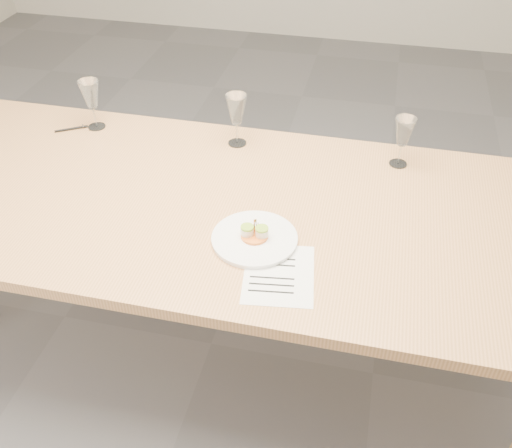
% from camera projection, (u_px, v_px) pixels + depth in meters
% --- Properties ---
extents(ground, '(7.00, 7.00, 0.00)m').
position_uv_depth(ground, '(211.00, 344.00, 2.37)').
color(ground, slate).
rests_on(ground, ground).
extents(dining_table, '(2.40, 1.00, 0.75)m').
position_uv_depth(dining_table, '(202.00, 215.00, 1.94)').
color(dining_table, tan).
rests_on(dining_table, ground).
extents(dinner_plate, '(0.26, 0.26, 0.07)m').
position_uv_depth(dinner_plate, '(255.00, 238.00, 1.73)').
color(dinner_plate, white).
rests_on(dinner_plate, dining_table).
extents(recipe_sheet, '(0.23, 0.28, 0.00)m').
position_uv_depth(recipe_sheet, '(279.00, 274.00, 1.62)').
color(recipe_sheet, white).
rests_on(recipe_sheet, dining_table).
extents(ballpoint_pen, '(0.11, 0.08, 0.01)m').
position_uv_depth(ballpoint_pen, '(71.00, 129.00, 2.26)').
color(ballpoint_pen, black).
rests_on(ballpoint_pen, dining_table).
extents(wine_glass_0, '(0.08, 0.08, 0.20)m').
position_uv_depth(wine_glass_0, '(91.00, 95.00, 2.19)').
color(wine_glass_0, white).
rests_on(wine_glass_0, dining_table).
extents(wine_glass_1, '(0.08, 0.08, 0.20)m').
position_uv_depth(wine_glass_1, '(236.00, 110.00, 2.09)').
color(wine_glass_1, white).
rests_on(wine_glass_1, dining_table).
extents(wine_glass_2, '(0.07, 0.07, 0.19)m').
position_uv_depth(wine_glass_2, '(404.00, 133.00, 1.98)').
color(wine_glass_2, white).
rests_on(wine_glass_2, dining_table).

